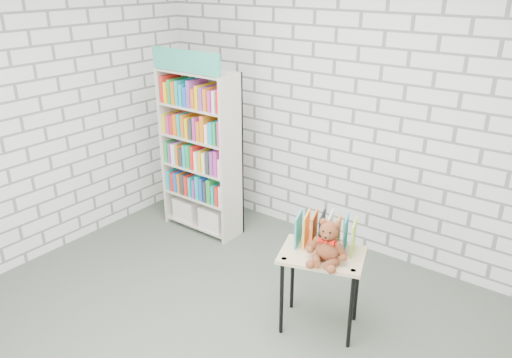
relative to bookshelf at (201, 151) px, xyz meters
The scene contains 6 objects.
ground 2.11m from the bookshelf, 44.79° to the right, with size 4.50×4.50×0.00m, color #465145.
room_shell 2.13m from the bookshelf, 44.79° to the right, with size 4.52×4.02×2.81m.
bookshelf is the anchor object (origin of this frame).
display_table 1.98m from the bookshelf, 20.45° to the right, with size 0.72×0.60×0.66m.
table_books 1.90m from the bookshelf, 18.12° to the right, with size 0.47×0.32×0.25m.
teddy_bear 2.06m from the bookshelf, 21.62° to the right, with size 0.29×0.28×0.32m.
Camera 1 is at (1.99, -2.17, 2.60)m, focal length 35.00 mm.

